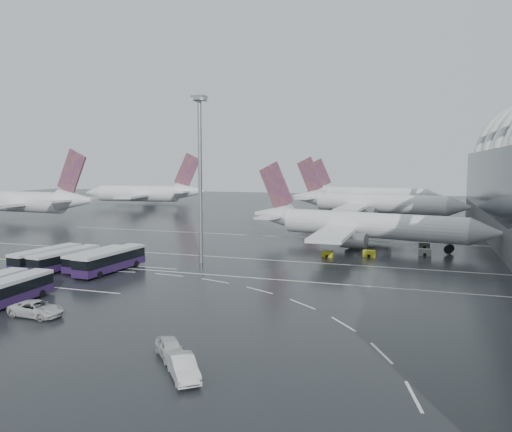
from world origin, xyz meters
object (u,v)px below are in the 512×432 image
(jet_remote_west, at_px, (28,202))
(bus_row_far_c, at_px, (7,291))
(airliner_main, at_px, (359,225))
(van_curve_a, at_px, (36,309))
(floodlight_mast, at_px, (200,159))
(bus_row_near_c, at_px, (96,259))
(airliner_gate_c, at_px, (368,195))
(van_curve_b, at_px, (170,348))
(bus_row_near_b, at_px, (65,259))
(gse_cart_belly_a, at_px, (369,253))
(gse_cart_belly_b, at_px, (424,245))
(bus_row_near_d, at_px, (111,260))
(gse_cart_belly_c, at_px, (327,254))
(bus_row_near_a, at_px, (46,257))
(airliner_gate_b, at_px, (371,203))
(gse_cart_belly_d, at_px, (425,252))
(jet_remote_far, at_px, (153,192))
(van_curve_c, at_px, (183,367))
(jet_remote_mid, at_px, (146,194))

(jet_remote_west, relative_size, bus_row_far_c, 3.77)
(airliner_main, xyz_separation_m, van_curve_a, (-28.52, -59.16, -3.49))
(jet_remote_west, xyz_separation_m, floodlight_mast, (76.04, -43.20, 12.19))
(jet_remote_west, height_order, bus_row_near_c, jet_remote_west)
(airliner_gate_c, relative_size, bus_row_far_c, 4.14)
(van_curve_b, bearing_deg, airliner_main, 39.70)
(bus_row_near_b, relative_size, gse_cart_belly_a, 5.96)
(jet_remote_west, xyz_separation_m, gse_cart_belly_b, (112.37, -15.36, -4.89))
(jet_remote_west, height_order, bus_row_near_d, jet_remote_west)
(van_curve_a, bearing_deg, gse_cart_belly_c, -25.85)
(bus_row_near_a, bearing_deg, airliner_gate_b, -19.59)
(bus_row_near_b, xyz_separation_m, gse_cart_belly_d, (55.02, 30.76, -1.10))
(airliner_main, distance_m, gse_cart_belly_c, 14.70)
(van_curve_a, bearing_deg, airliner_gate_b, -10.80)
(airliner_main, relative_size, bus_row_near_a, 3.90)
(bus_row_near_a, distance_m, floodlight_mast, 29.71)
(bus_row_near_c, relative_size, gse_cart_belly_d, 5.39)
(jet_remote_far, height_order, van_curve_a, jet_remote_far)
(airliner_gate_c, bearing_deg, bus_row_near_a, -96.08)
(bus_row_far_c, distance_m, gse_cart_belly_c, 53.00)
(bus_row_near_c, xyz_separation_m, van_curve_a, (9.41, -23.72, -0.77))
(bus_row_near_a, bearing_deg, floodlight_mast, -56.81)
(airliner_main, distance_m, bus_row_near_c, 51.98)
(gse_cart_belly_b, bearing_deg, gse_cart_belly_c, -137.88)
(van_curve_a, bearing_deg, van_curve_c, -110.09)
(jet_remote_west, bearing_deg, bus_row_near_a, 137.76)
(bus_row_near_a, height_order, bus_row_near_c, bus_row_near_a)
(airliner_main, relative_size, gse_cart_belly_a, 23.41)
(gse_cart_belly_d, bearing_deg, bus_row_near_a, -152.34)
(airliner_gate_c, xyz_separation_m, bus_row_near_c, (-30.52, -130.75, -3.13))
(bus_row_near_b, bearing_deg, airliner_main, -40.73)
(van_curve_c, distance_m, gse_cart_belly_b, 72.65)
(jet_remote_west, height_order, gse_cart_belly_b, jet_remote_west)
(van_curve_c, bearing_deg, van_curve_a, 119.12)
(bus_row_near_b, xyz_separation_m, van_curve_b, (33.37, -27.48, -0.89))
(airliner_gate_c, distance_m, gse_cart_belly_d, 104.15)
(jet_remote_mid, distance_m, bus_row_near_c, 113.89)
(airliner_gate_c, xyz_separation_m, jet_remote_far, (-93.16, -2.68, -0.29))
(jet_remote_west, height_order, van_curve_c, jet_remote_west)
(gse_cart_belly_d, bearing_deg, van_curve_a, -128.28)
(van_curve_b, bearing_deg, gse_cart_belly_a, 34.90)
(van_curve_c, bearing_deg, bus_row_near_c, 95.67)
(airliner_gate_b, bearing_deg, jet_remote_far, 172.10)
(airliner_main, relative_size, gse_cart_belly_c, 26.51)
(floodlight_mast, relative_size, gse_cart_belly_d, 12.29)
(airliner_gate_c, distance_m, gse_cart_belly_c, 109.03)
(airliner_gate_b, relative_size, van_curve_c, 10.39)
(bus_row_near_d, height_order, gse_cart_belly_d, bus_row_near_d)
(bus_row_near_d, distance_m, gse_cart_belly_d, 55.79)
(jet_remote_mid, relative_size, gse_cart_belly_d, 21.14)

